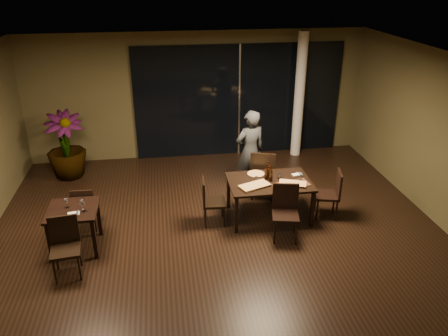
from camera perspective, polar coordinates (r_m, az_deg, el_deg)
ground at (r=7.53m, az=-0.27°, el=-10.06°), size 8.00×8.00×0.00m
wall_back at (r=10.57m, az=-3.52°, el=9.44°), size 8.00×0.10×3.00m
ceiling at (r=6.30m, az=-0.33°, el=13.06°), size 8.00×8.00×0.04m
window_panel at (r=10.66m, az=1.97°, el=8.76°), size 5.00×0.06×2.70m
column at (r=10.67m, az=9.80°, el=9.27°), size 0.24×0.24×3.00m
main_table at (r=8.03m, az=5.97°, el=-2.18°), size 1.50×1.00×0.75m
side_table at (r=7.54m, az=-19.08°, el=-5.91°), size 0.80×0.80×0.75m
chair_main_far at (r=8.69m, az=5.12°, el=-0.58°), size 0.62×0.62×1.05m
chair_main_near at (r=7.57m, az=8.00°, el=-5.29°), size 0.53×0.53×0.96m
chair_main_left at (r=7.88m, az=-1.88°, el=-4.09°), size 0.43×0.43×0.88m
chair_main_right at (r=8.33m, az=13.90°, el=-3.03°), size 0.52×0.52×0.92m
chair_side_far at (r=8.07m, az=-17.72°, el=-4.82°), size 0.41×0.41×0.85m
chair_side_near at (r=7.08m, az=-20.04°, el=-9.20°), size 0.48×0.48×0.93m
diner at (r=8.93m, az=3.43°, el=2.18°), size 0.67×0.54×1.74m
potted_plant at (r=10.16m, az=-19.98°, el=2.78°), size 1.02×1.02×1.48m
pizza_board_left at (r=7.76m, az=4.01°, el=-2.42°), size 0.61×0.47×0.01m
pizza_board_right at (r=7.92m, az=8.96°, el=-2.10°), size 0.64×0.40×0.01m
oblong_pizza_left at (r=7.76m, az=4.02°, el=-2.31°), size 0.58×0.43×0.02m
oblong_pizza_right at (r=7.91m, az=8.96°, el=-2.00°), size 0.51×0.36×0.02m
round_pizza at (r=8.22m, az=4.18°, el=-0.78°), size 0.31×0.31×0.01m
bottle_a at (r=7.99m, az=5.61°, el=-0.53°), size 0.07×0.07×0.30m
bottle_b at (r=7.93m, az=6.16°, el=-0.70°), size 0.07×0.07×0.31m
bottle_c at (r=8.04m, az=5.80°, el=-0.23°), size 0.07×0.07×0.33m
tumbler_left at (r=7.95m, az=4.29°, el=-1.45°), size 0.07×0.07×0.08m
tumbler_right at (r=8.10m, az=7.24°, el=-1.05°), size 0.08×0.08×0.09m
napkin_near at (r=8.04m, az=9.72°, el=-1.72°), size 0.18×0.10×0.01m
napkin_far at (r=8.30m, az=9.51°, el=-0.83°), size 0.20×0.14×0.01m
wine_glass_a at (r=7.51m, az=-19.87°, el=-4.34°), size 0.07×0.07×0.16m
wine_glass_b at (r=7.31m, az=-18.02°, el=-4.72°), size 0.09×0.09×0.20m
side_napkin at (r=7.32m, az=-19.06°, el=-5.66°), size 0.19×0.13×0.01m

